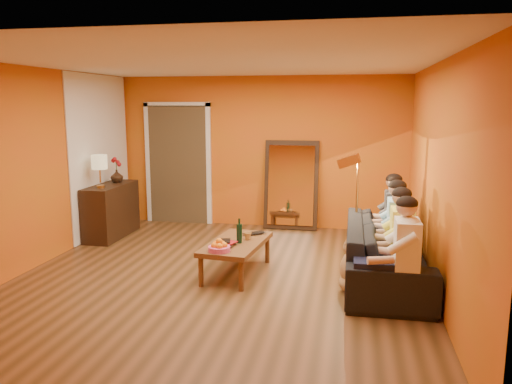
% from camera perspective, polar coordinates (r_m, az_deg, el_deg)
% --- Properties ---
extents(room_shell, '(5.00, 5.50, 2.60)m').
position_cam_1_polar(room_shell, '(6.36, -3.32, 2.57)').
color(room_shell, brown).
rests_on(room_shell, ground).
extents(white_accent, '(0.02, 1.90, 2.58)m').
position_cam_1_polar(white_accent, '(8.55, -17.35, 4.04)').
color(white_accent, white).
rests_on(white_accent, wall_left).
extents(doorway_recess, '(1.06, 0.30, 2.10)m').
position_cam_1_polar(doorway_recess, '(9.16, -8.62, 3.18)').
color(doorway_recess, '#3F2D19').
rests_on(doorway_recess, floor).
extents(door_jamb_left, '(0.08, 0.06, 2.20)m').
position_cam_1_polar(door_jamb_left, '(9.26, -12.20, 3.13)').
color(door_jamb_left, white).
rests_on(door_jamb_left, wall_back).
extents(door_jamb_right, '(0.08, 0.06, 2.20)m').
position_cam_1_polar(door_jamb_right, '(8.88, -5.41, 3.02)').
color(door_jamb_right, white).
rests_on(door_jamb_right, wall_back).
extents(door_header, '(1.22, 0.06, 0.08)m').
position_cam_1_polar(door_header, '(8.99, -9.06, 9.87)').
color(door_header, white).
rests_on(door_header, wall_back).
extents(mirror_frame, '(0.92, 0.27, 1.51)m').
position_cam_1_polar(mirror_frame, '(8.54, 4.04, 0.81)').
color(mirror_frame, '#311C10').
rests_on(mirror_frame, floor).
extents(mirror_glass, '(0.78, 0.21, 1.35)m').
position_cam_1_polar(mirror_glass, '(8.50, 4.01, 0.76)').
color(mirror_glass, white).
rests_on(mirror_glass, mirror_frame).
extents(sideboard, '(0.44, 1.18, 0.85)m').
position_cam_1_polar(sideboard, '(8.40, -16.21, -2.06)').
color(sideboard, '#311C10').
rests_on(sideboard, floor).
extents(table_lamp, '(0.24, 0.24, 0.51)m').
position_cam_1_polar(table_lamp, '(8.02, -17.42, 2.26)').
color(table_lamp, beige).
rests_on(table_lamp, sideboard).
extents(sofa, '(2.41, 0.94, 0.70)m').
position_cam_1_polar(sofa, '(6.32, 14.61, -6.59)').
color(sofa, black).
rests_on(sofa, floor).
extents(coffee_table, '(0.75, 1.28, 0.42)m').
position_cam_1_polar(coffee_table, '(6.36, -2.25, -7.50)').
color(coffee_table, brown).
rests_on(coffee_table, floor).
extents(floor_lamp, '(0.32, 0.27, 1.44)m').
position_cam_1_polar(floor_lamp, '(6.83, 11.42, -2.04)').
color(floor_lamp, '#C6873A').
rests_on(floor_lamp, floor).
extents(dog, '(0.43, 0.57, 0.60)m').
position_cam_1_polar(dog, '(5.88, 11.08, -8.25)').
color(dog, '#A96C4C').
rests_on(dog, floor).
extents(person_far_left, '(0.70, 0.44, 1.22)m').
position_cam_1_polar(person_far_left, '(5.30, 16.79, -6.99)').
color(person_far_left, white).
rests_on(person_far_left, sofa).
extents(person_mid_left, '(0.70, 0.44, 1.22)m').
position_cam_1_polar(person_mid_left, '(5.83, 16.26, -5.43)').
color(person_mid_left, '#FDF954').
rests_on(person_mid_left, sofa).
extents(person_mid_right, '(0.70, 0.44, 1.22)m').
position_cam_1_polar(person_mid_right, '(6.36, 15.83, -4.13)').
color(person_mid_right, '#94C9E5').
rests_on(person_mid_right, sofa).
extents(person_far_right, '(0.70, 0.44, 1.22)m').
position_cam_1_polar(person_far_right, '(6.89, 15.46, -3.03)').
color(person_far_right, '#37383D').
rests_on(person_far_right, sofa).
extents(fruit_bowl, '(0.26, 0.26, 0.16)m').
position_cam_1_polar(fruit_bowl, '(5.88, -4.23, -6.03)').
color(fruit_bowl, '#DB4D87').
rests_on(fruit_bowl, coffee_table).
extents(wine_bottle, '(0.07, 0.07, 0.31)m').
position_cam_1_polar(wine_bottle, '(6.20, -1.92, -4.45)').
color(wine_bottle, black).
rests_on(wine_bottle, coffee_table).
extents(tumbler, '(0.11, 0.11, 0.09)m').
position_cam_1_polar(tumbler, '(6.37, -0.96, -5.05)').
color(tumbler, '#B27F3F').
rests_on(tumbler, coffee_table).
extents(laptop, '(0.36, 0.35, 0.02)m').
position_cam_1_polar(laptop, '(6.59, -0.03, -4.85)').
color(laptop, black).
rests_on(laptop, coffee_table).
extents(book_lower, '(0.20, 0.26, 0.02)m').
position_cam_1_polar(book_lower, '(6.15, -4.33, -5.96)').
color(book_lower, '#311C10').
rests_on(book_lower, coffee_table).
extents(book_mid, '(0.27, 0.31, 0.02)m').
position_cam_1_polar(book_mid, '(6.15, -4.22, -5.74)').
color(book_mid, maroon).
rests_on(book_mid, book_lower).
extents(book_upper, '(0.19, 0.22, 0.02)m').
position_cam_1_polar(book_upper, '(6.13, -4.36, -5.61)').
color(book_upper, black).
rests_on(book_upper, book_mid).
extents(vase, '(0.20, 0.20, 0.21)m').
position_cam_1_polar(vase, '(8.53, -15.62, 1.76)').
color(vase, '#311C10').
rests_on(vase, sideboard).
extents(flowers, '(0.17, 0.17, 0.42)m').
position_cam_1_polar(flowers, '(8.50, -15.69, 3.27)').
color(flowers, maroon).
rests_on(flowers, vase).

